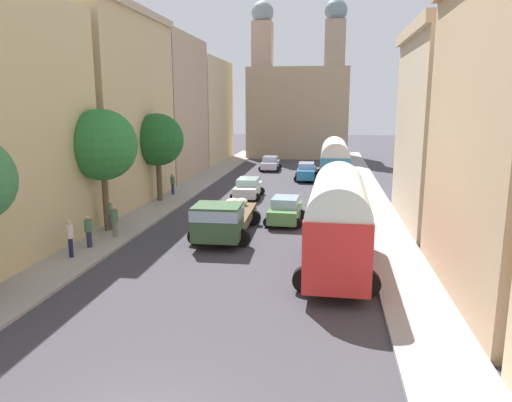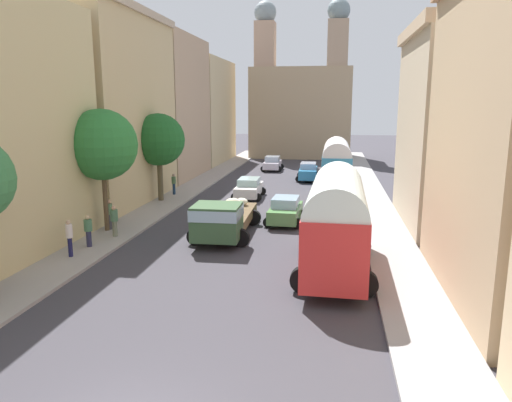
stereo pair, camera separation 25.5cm
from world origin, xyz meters
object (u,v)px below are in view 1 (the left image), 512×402
pedestrian_3 (173,183)px  pedestrian_0 (114,220)px  car_1 (270,163)px  pedestrian_4 (109,214)px  cargo_truck_0 (224,218)px  parked_bus_1 (335,160)px  car_2 (285,210)px  pedestrian_2 (70,237)px  pedestrian_1 (89,230)px  car_3 (306,171)px  car_0 (248,188)px  parked_bus_0 (338,217)px

pedestrian_3 → pedestrian_0: bearing=-86.4°
car_1 → pedestrian_4: pedestrian_4 is taller
cargo_truck_0 → pedestrian_3: bearing=120.2°
parked_bus_1 → cargo_truck_0: parked_bus_1 is taller
car_2 → pedestrian_2: 12.25m
cargo_truck_0 → pedestrian_1: size_ratio=4.35×
parked_bus_1 → pedestrian_1: parked_bus_1 is taller
car_1 → car_2: car_2 is taller
cargo_truck_0 → pedestrian_2: cargo_truck_0 is taller
car_3 → parked_bus_1: bearing=-32.7°
pedestrian_1 → pedestrian_0: bearing=77.9°
car_0 → pedestrian_2: pedestrian_2 is taller
car_3 → pedestrian_4: (-9.93, -20.11, 0.23)m
pedestrian_2 → pedestrian_4: bearing=94.8°
car_1 → pedestrian_0: size_ratio=2.06×
cargo_truck_0 → car_0: (-0.58, 11.21, -0.37)m
car_3 → pedestrian_2: bearing=-110.9°
pedestrian_0 → parked_bus_0: bearing=-16.4°
pedestrian_1 → pedestrian_4: (-0.48, 3.27, 0.08)m
car_2 → cargo_truck_0: bearing=-127.3°
parked_bus_0 → pedestrian_4: 13.22m
cargo_truck_0 → car_3: 20.76m
pedestrian_0 → pedestrian_2: pedestrian_2 is taller
cargo_truck_0 → car_3: cargo_truck_0 is taller
parked_bus_1 → car_2: parked_bus_1 is taller
pedestrian_0 → pedestrian_2: bearing=-97.9°
cargo_truck_0 → pedestrian_1: (-6.06, -2.91, -0.17)m
cargo_truck_0 → car_1: bearing=91.5°
car_0 → pedestrian_4: size_ratio=2.32×
parked_bus_1 → parked_bus_0: bearing=-90.4°
cargo_truck_0 → car_0: 11.23m
car_2 → car_3: 16.70m
car_1 → pedestrian_0: (-4.94, -27.54, 0.25)m
pedestrian_2 → pedestrian_4: pedestrian_2 is taller
pedestrian_0 → cargo_truck_0: bearing=9.5°
car_3 → pedestrian_0: (-9.03, -21.42, 0.19)m
cargo_truck_0 → car_2: bearing=52.7°
parked_bus_0 → car_2: size_ratio=2.13×
parked_bus_0 → pedestrian_1: parked_bus_0 is taller
car_2 → car_3: size_ratio=0.90×
pedestrian_2 → parked_bus_1: bearing=62.7°
car_0 → pedestrian_0: 13.16m
pedestrian_0 → pedestrian_3: size_ratio=1.02×
parked_bus_1 → car_1: size_ratio=2.42×
parked_bus_0 → car_0: parked_bus_0 is taller
car_3 → pedestrian_4: 22.43m
parked_bus_1 → car_2: (-3.04, -15.05, -1.36)m
parked_bus_0 → car_1: size_ratio=2.21×
pedestrian_4 → parked_bus_0: bearing=-20.8°
car_1 → pedestrian_3: bearing=-110.0°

